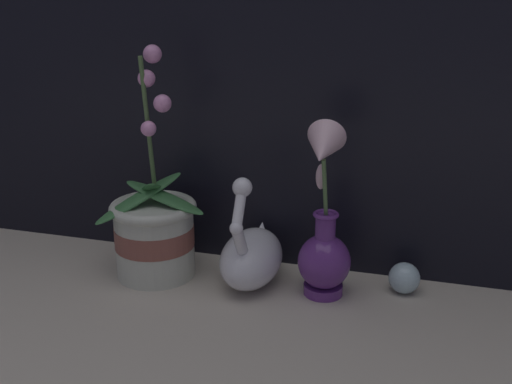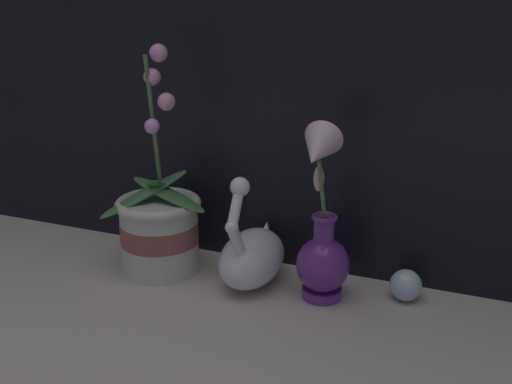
# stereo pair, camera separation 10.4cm
# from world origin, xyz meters

# --- Properties ---
(ground_plane) EXTENTS (2.80, 2.80, 0.00)m
(ground_plane) POSITION_xyz_m (0.00, 0.00, 0.00)
(ground_plane) COLOR #BCB2A3
(orchid_potted_plant) EXTENTS (0.20, 0.18, 0.43)m
(orchid_potted_plant) POSITION_xyz_m (-0.22, 0.11, 0.09)
(orchid_potted_plant) COLOR beige
(orchid_potted_plant) RESTS_ON ground_plane
(swan_figurine) EXTENTS (0.11, 0.20, 0.22)m
(swan_figurine) POSITION_xyz_m (-0.04, 0.12, 0.06)
(swan_figurine) COLOR white
(swan_figurine) RESTS_ON ground_plane
(blue_vase) EXTENTS (0.09, 0.15, 0.33)m
(blue_vase) POSITION_xyz_m (0.10, 0.10, 0.11)
(blue_vase) COLOR #602D7F
(blue_vase) RESTS_ON ground_plane
(glass_sphere) EXTENTS (0.06, 0.06, 0.06)m
(glass_sphere) POSITION_xyz_m (0.24, 0.16, 0.03)
(glass_sphere) COLOR silver
(glass_sphere) RESTS_ON ground_plane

